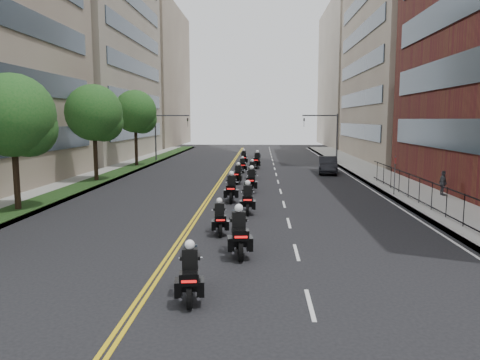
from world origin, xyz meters
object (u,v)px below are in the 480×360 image
object	(u,v)px
motorcycle_0	(190,276)
motorcycle_9	(257,161)
motorcycle_8	(243,166)
pedestrian_c	(443,183)
motorcycle_1	(239,235)
motorcycle_5	(251,181)
motorcycle_4	(231,190)
parked_sedan	(328,165)
motorcycle_3	(248,200)
motorcycle_7	(252,171)
motorcycle_6	(238,175)
motorcycle_2	(220,220)
motorcycle_10	(244,159)

from	to	relation	value
motorcycle_0	motorcycle_9	size ratio (longest dim) A/B	0.89
motorcycle_8	pedestrian_c	bearing A→B (deg)	-51.23
motorcycle_1	motorcycle_8	size ratio (longest dim) A/B	1.23
motorcycle_5	motorcycle_9	size ratio (longest dim) A/B	0.98
motorcycle_4	parked_sedan	distance (m)	17.20
motorcycle_3	motorcycle_5	bearing A→B (deg)	88.28
motorcycle_4	motorcycle_7	distance (m)	11.43
motorcycle_0	motorcycle_6	world-z (taller)	motorcycle_0
motorcycle_5	motorcycle_7	size ratio (longest dim) A/B	1.13
motorcycle_4	motorcycle_9	bearing A→B (deg)	84.49
motorcycle_3	parked_sedan	distance (m)	19.97
motorcycle_0	motorcycle_5	distance (m)	19.51
motorcycle_0	motorcycle_8	size ratio (longest dim) A/B	1.08
motorcycle_6	motorcycle_8	size ratio (longest dim) A/B	1.08
motorcycle_2	motorcycle_0	bearing A→B (deg)	-98.95
parked_sedan	motorcycle_9	bearing A→B (deg)	155.21
motorcycle_2	motorcycle_8	bearing A→B (deg)	82.05
motorcycle_3	motorcycle_7	distance (m)	14.89
motorcycle_1	motorcycle_3	size ratio (longest dim) A/B	1.08
motorcycle_2	motorcycle_8	distance (m)	23.73
motorcycle_7	motorcycle_5	bearing A→B (deg)	-87.07
motorcycle_9	parked_sedan	xyz separation A→B (m)	(6.59, -4.08, 0.05)
motorcycle_2	motorcycle_6	bearing A→B (deg)	82.22
motorcycle_8	motorcycle_1	bearing A→B (deg)	-93.40
motorcycle_0	motorcycle_2	xyz separation A→B (m)	(0.14, 7.54, -0.04)
motorcycle_10	motorcycle_0	bearing A→B (deg)	-93.75
motorcycle_3	motorcycle_9	bearing A→B (deg)	87.95
motorcycle_5	pedestrian_c	world-z (taller)	motorcycle_5
motorcycle_7	motorcycle_9	distance (m)	7.96
motorcycle_1	motorcycle_10	world-z (taller)	motorcycle_1
motorcycle_8	motorcycle_9	size ratio (longest dim) A/B	0.83
motorcycle_7	motorcycle_10	world-z (taller)	motorcycle_10
motorcycle_0	pedestrian_c	bearing A→B (deg)	45.42
motorcycle_2	motorcycle_10	bearing A→B (deg)	82.40
motorcycle_5	motorcycle_7	world-z (taller)	motorcycle_5
motorcycle_1	motorcycle_9	xyz separation A→B (m)	(0.35, 30.63, -0.01)
motorcycle_2	motorcycle_3	size ratio (longest dim) A/B	0.89
motorcycle_2	parked_sedan	bearing A→B (deg)	63.32
motorcycle_6	motorcycle_7	distance (m)	3.58
motorcycle_5	parked_sedan	size ratio (longest dim) A/B	0.52
motorcycle_6	motorcycle_5	bearing A→B (deg)	-67.55
motorcycle_10	motorcycle_2	bearing A→B (deg)	-93.49
motorcycle_5	motorcycle_8	distance (m)	11.85
motorcycle_7	pedestrian_c	bearing A→B (deg)	-35.24
motorcycle_8	pedestrian_c	size ratio (longest dim) A/B	1.32
motorcycle_5	motorcycle_10	size ratio (longest dim) A/B	1.03
motorcycle_9	motorcycle_8	bearing A→B (deg)	-102.67
motorcycle_1	motorcycle_10	size ratio (longest dim) A/B	1.06
motorcycle_1	motorcycle_7	size ratio (longest dim) A/B	1.17
motorcycle_2	motorcycle_7	distance (m)	19.48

